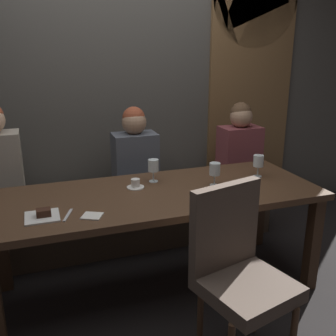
# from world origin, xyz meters

# --- Properties ---
(ground) EXTENTS (9.00, 9.00, 0.00)m
(ground) POSITION_xyz_m (0.00, 0.00, 0.00)
(ground) COLOR black
(back_wall_tiled) EXTENTS (6.00, 0.12, 3.00)m
(back_wall_tiled) POSITION_xyz_m (0.00, 1.22, 1.50)
(back_wall_tiled) COLOR #4C4944
(back_wall_tiled) RESTS_ON ground
(arched_door) EXTENTS (0.90, 0.05, 2.55)m
(arched_door) POSITION_xyz_m (1.35, 1.15, 1.36)
(arched_door) COLOR brown
(arched_door) RESTS_ON ground
(dining_table) EXTENTS (2.20, 0.84, 0.74)m
(dining_table) POSITION_xyz_m (0.00, 0.00, 0.65)
(dining_table) COLOR #412B1C
(dining_table) RESTS_ON ground
(banquette_bench) EXTENTS (2.50, 0.44, 0.45)m
(banquette_bench) POSITION_xyz_m (0.00, 0.70, 0.23)
(banquette_bench) COLOR #4A3C2E
(banquette_bench) RESTS_ON ground
(chair_near_side) EXTENTS (0.54, 0.54, 0.98)m
(chair_near_side) POSITION_xyz_m (0.22, -0.72, 0.56)
(chair_near_side) COLOR #4C3321
(chair_near_side) RESTS_ON ground
(diner_bearded) EXTENTS (0.36, 0.24, 0.76)m
(diner_bearded) POSITION_xyz_m (0.03, 0.71, 0.81)
(diner_bearded) COLOR #4C515B
(diner_bearded) RESTS_ON banquette_bench
(diner_far_end) EXTENTS (0.36, 0.24, 0.75)m
(diner_far_end) POSITION_xyz_m (1.01, 0.71, 0.80)
(diner_far_end) COLOR brown
(diner_far_end) RESTS_ON banquette_bench
(wine_glass_center_front) EXTENTS (0.08, 0.08, 0.16)m
(wine_glass_center_front) POSITION_xyz_m (0.81, 0.06, 0.86)
(wine_glass_center_front) COLOR silver
(wine_glass_center_front) RESTS_ON dining_table
(wine_glass_center_back) EXTENTS (0.08, 0.08, 0.16)m
(wine_glass_center_back) POSITION_xyz_m (0.04, 0.21, 0.85)
(wine_glass_center_back) COLOR silver
(wine_glass_center_back) RESTS_ON dining_table
(wine_glass_end_right) EXTENTS (0.08, 0.08, 0.16)m
(wine_glass_end_right) POSITION_xyz_m (0.42, -0.01, 0.86)
(wine_glass_end_right) COLOR silver
(wine_glass_end_right) RESTS_ON dining_table
(espresso_cup) EXTENTS (0.12, 0.12, 0.06)m
(espresso_cup) POSITION_xyz_m (-0.12, 0.12, 0.77)
(espresso_cup) COLOR white
(espresso_cup) RESTS_ON dining_table
(dessert_plate) EXTENTS (0.19, 0.19, 0.05)m
(dessert_plate) POSITION_xyz_m (-0.74, -0.18, 0.75)
(dessert_plate) COLOR white
(dessert_plate) RESTS_ON dining_table
(fork_on_table) EXTENTS (0.07, 0.17, 0.01)m
(fork_on_table) POSITION_xyz_m (-0.60, -0.20, 0.74)
(fork_on_table) COLOR silver
(fork_on_table) RESTS_ON dining_table
(folded_napkin) EXTENTS (0.14, 0.14, 0.01)m
(folded_napkin) POSITION_xyz_m (-0.47, -0.26, 0.74)
(folded_napkin) COLOR silver
(folded_napkin) RESTS_ON dining_table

